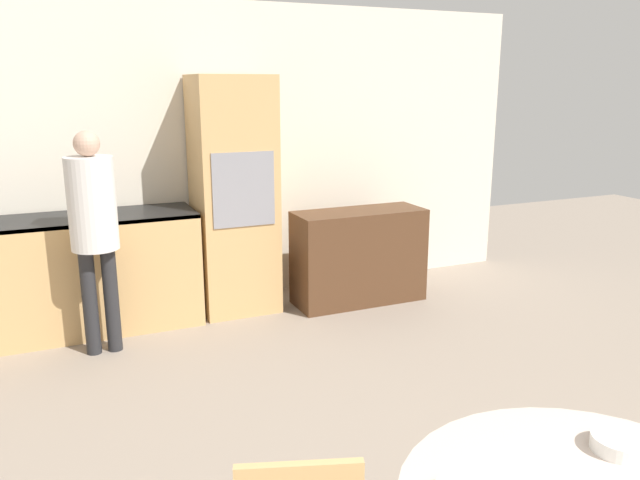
{
  "coord_description": "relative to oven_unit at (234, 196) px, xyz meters",
  "views": [
    {
      "loc": [
        -1.25,
        0.08,
        1.91
      ],
      "look_at": [
        0.02,
        2.95,
        1.13
      ],
      "focal_mm": 35.0,
      "sensor_mm": 36.0,
      "label": 1
    }
  ],
  "objects": [
    {
      "name": "person_standing",
      "position": [
        -1.16,
        -0.51,
        0.0
      ],
      "size": [
        0.33,
        0.33,
        1.61
      ],
      "color": "#262628",
      "rests_on": "ground_plane"
    },
    {
      "name": "kitchen_counter",
      "position": [
        -1.42,
        -0.01,
        -0.52
      ],
      "size": [
        2.11,
        0.6,
        0.92
      ],
      "color": "tan",
      "rests_on": "ground_plane"
    },
    {
      "name": "wall_back",
      "position": [
        -0.18,
        0.34,
        0.31
      ],
      "size": [
        6.28,
        0.05,
        2.6
      ],
      "color": "silver",
      "rests_on": "ground_plane"
    },
    {
      "name": "oven_unit",
      "position": [
        0.0,
        0.0,
        0.0
      ],
      "size": [
        0.64,
        0.59,
        1.99
      ],
      "color": "tan",
      "rests_on": "ground_plane"
    },
    {
      "name": "sideboard",
      "position": [
        1.05,
        -0.28,
        -0.58
      ],
      "size": [
        1.17,
        0.45,
        0.83
      ],
      "color": "#51331E",
      "rests_on": "ground_plane"
    },
    {
      "name": "bowl_centre",
      "position": [
        0.16,
        -3.81,
        -0.19
      ],
      "size": [
        0.18,
        0.18,
        0.05
      ],
      "color": "white",
      "rests_on": "dining_table"
    }
  ]
}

